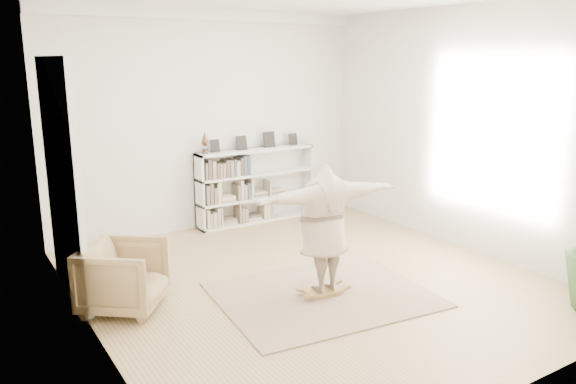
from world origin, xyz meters
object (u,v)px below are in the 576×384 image
Objects in this scene: bookshelf at (256,186)px; person at (324,226)px; rocker_board at (323,291)px; armchair at (124,277)px.

person is at bearing -105.21° from bookshelf.
armchair is at bearing 162.70° from rocker_board.
armchair is 0.45× the size of person.
armchair is 2.37m from rocker_board.
bookshelf is at bearing -99.33° from person.
armchair is (-3.04, -2.35, -0.24)m from bookshelf.
armchair is at bearing -142.29° from bookshelf.
person reaches higher than armchair.
person reaches higher than rocker_board.
armchair is 1.83× the size of rocker_board.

